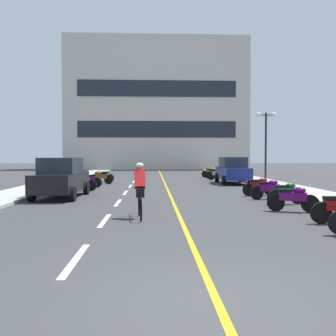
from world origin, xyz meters
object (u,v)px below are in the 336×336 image
motorcycle_9 (102,176)px  motorcycle_12 (211,172)px  parked_car_mid (233,170)px  motorcycle_2 (293,198)px  motorcycle_4 (269,189)px  street_lamp_mid (266,131)px  motorcycle_5 (259,186)px  motorcycle_8 (100,177)px  motorcycle_11 (215,173)px  parked_car_near (61,178)px  motorcycle_3 (287,193)px  motorcycle_10 (218,174)px  motorcycle_6 (81,182)px  motorcycle_7 (88,180)px  cyclist_rider (140,189)px

motorcycle_9 → motorcycle_12: same height
parked_car_mid → motorcycle_2: size_ratio=2.57×
motorcycle_4 → motorcycle_12: bearing=89.6°
street_lamp_mid → motorcycle_5: bearing=-109.4°
parked_car_mid → motorcycle_12: bearing=92.5°
motorcycle_2 → motorcycle_8: bearing=123.5°
motorcycle_12 → motorcycle_11: bearing=-86.6°
parked_car_near → motorcycle_3: 9.78m
street_lamp_mid → parked_car_near: street_lamp_mid is taller
motorcycle_10 → motorcycle_6: bearing=-136.8°
motorcycle_8 → motorcycle_12: same height
street_lamp_mid → motorcycle_10: size_ratio=2.91×
motorcycle_7 → motorcycle_12: size_ratio=1.02×
motorcycle_8 → motorcycle_11: same height
motorcycle_9 → motorcycle_11: size_ratio=1.01×
street_lamp_mid → motorcycle_11: 6.68m
parked_car_near → motorcycle_12: (9.35, 15.09, -0.44)m
motorcycle_7 → motorcycle_11: 12.44m
motorcycle_8 → parked_car_near: bearing=-94.4°
parked_car_mid → motorcycle_8: parked_car_mid is taller
motorcycle_5 → cyclist_rider: cyclist_rider is taller
street_lamp_mid → cyclist_rider: bearing=-120.8°
parked_car_mid → motorcycle_7: bearing=-164.3°
motorcycle_5 → motorcycle_9: same height
motorcycle_4 → cyclist_rider: size_ratio=0.96×
motorcycle_10 → street_lamp_mid: bearing=-50.3°
motorcycle_5 → cyclist_rider: bearing=-132.9°
motorcycle_11 → street_lamp_mid: bearing=-62.8°
parked_car_near → motorcycle_10: bearing=51.5°
street_lamp_mid → motorcycle_3: 12.04m
parked_car_mid → motorcycle_10: 3.86m
motorcycle_6 → cyclist_rider: size_ratio=0.96×
parked_car_mid → motorcycle_7: 9.80m
motorcycle_10 → cyclist_rider: cyclist_rider is taller
motorcycle_3 → parked_car_mid: bearing=88.4°
parked_car_near → motorcycle_3: (9.35, -2.82, -0.44)m
motorcycle_5 → motorcycle_12: size_ratio=1.01×
motorcycle_4 → motorcycle_10: same height
motorcycle_12 → parked_car_mid: bearing=-87.5°
motorcycle_2 → cyclist_rider: bearing=-169.6°
motorcycle_8 → parked_car_mid: bearing=-0.3°
street_lamp_mid → motorcycle_11: size_ratio=2.86×
motorcycle_11 → motorcycle_6: bearing=-131.3°
motorcycle_7 → cyclist_rider: cyclist_rider is taller
motorcycle_6 → cyclist_rider: bearing=-68.1°
parked_car_mid → motorcycle_11: parked_car_mid is taller
cyclist_rider → motorcycle_8: bearing=103.2°
motorcycle_11 → motorcycle_7: bearing=-137.7°
motorcycle_7 → cyclist_rider: 11.38m
motorcycle_2 → motorcycle_9: 16.68m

